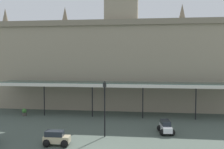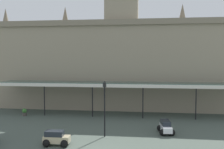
{
  "view_description": "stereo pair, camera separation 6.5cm",
  "coord_description": "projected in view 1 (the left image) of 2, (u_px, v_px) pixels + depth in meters",
  "views": [
    {
      "loc": [
        3.14,
        -17.57,
        7.46
      ],
      "look_at": [
        0.0,
        8.26,
        5.83
      ],
      "focal_mm": 40.17,
      "sensor_mm": 36.0,
      "label": 1
    },
    {
      "loc": [
        3.2,
        -17.57,
        7.46
      ],
      "look_at": [
        0.0,
        8.26,
        5.83
      ],
      "focal_mm": 40.17,
      "sensor_mm": 36.0,
      "label": 2
    }
  ],
  "objects": [
    {
      "name": "car_beige_estate",
      "position": [
        56.0,
        139.0,
        21.59
      ],
      "size": [
        2.29,
        1.61,
        1.27
      ],
      "color": "tan",
      "rests_on": "ground"
    },
    {
      "name": "entrance_canopy",
      "position": [
        118.0,
        84.0,
        32.93
      ],
      "size": [
        32.38,
        3.26,
        4.35
      ],
      "color": "#38564C",
      "rests_on": "ground"
    },
    {
      "name": "car_white_estate",
      "position": [
        166.0,
        128.0,
        25.12
      ],
      "size": [
        1.7,
        2.33,
        1.27
      ],
      "color": "silver",
      "rests_on": "ground"
    },
    {
      "name": "planter_by_canopy",
      "position": [
        24.0,
        112.0,
        32.8
      ],
      "size": [
        0.6,
        0.6,
        0.96
      ],
      "color": "#47423D",
      "rests_on": "ground"
    },
    {
      "name": "station_building",
      "position": [
        122.0,
        61.0,
        38.38
      ],
      "size": [
        39.62,
        6.92,
        22.15
      ],
      "color": "gray",
      "rests_on": "ground"
    },
    {
      "name": "victorian_lamppost",
      "position": [
        105.0,
        103.0,
        23.84
      ],
      "size": [
        0.3,
        0.3,
        5.37
      ],
      "color": "black",
      "rests_on": "ground"
    }
  ]
}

